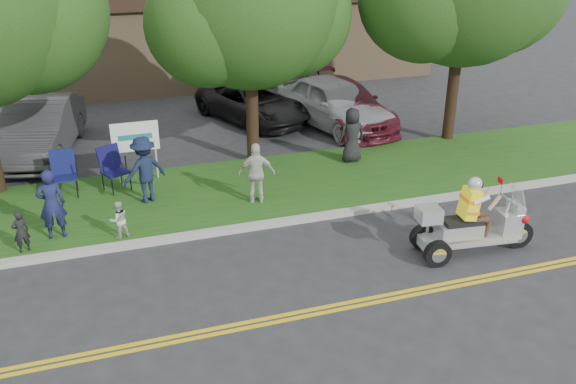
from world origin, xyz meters
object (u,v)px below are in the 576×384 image
object	(u,v)px
lawn_chair_a	(64,170)
spectator_adult_left	(52,204)
parked_car_far_right	(334,103)
parked_car_left	(40,128)
spectator_adult_right	(257,173)
parked_car_right	(342,104)
lawn_chair_b	(112,165)
parked_car_mid	(253,103)
trike_scooter	(471,227)

from	to	relation	value
lawn_chair_a	spectator_adult_left	xyz separation A→B (m)	(-0.21, -2.39, 0.16)
lawn_chair_a	parked_car_far_right	size ratio (longest dim) A/B	0.23
spectator_adult_left	parked_car_left	bearing A→B (deg)	-88.86
spectator_adult_right	parked_car_far_right	distance (m)	6.75
spectator_adult_left	spectator_adult_right	distance (m)	4.82
parked_car_right	parked_car_far_right	size ratio (longest dim) A/B	1.05
lawn_chair_b	spectator_adult_left	size ratio (longest dim) A/B	0.71
spectator_adult_left	parked_car_mid	world-z (taller)	spectator_adult_left
spectator_adult_right	parked_car_far_right	size ratio (longest dim) A/B	0.31
trike_scooter	parked_car_far_right	bearing A→B (deg)	93.18
parked_car_mid	parked_car_right	distance (m)	3.18
parked_car_left	parked_car_mid	distance (m)	7.11
lawn_chair_a	parked_car_right	size ratio (longest dim) A/B	0.22
parked_car_left	parked_car_mid	bearing A→B (deg)	21.32
lawn_chair_b	spectator_adult_left	distance (m)	2.74
parked_car_left	spectator_adult_left	bearing A→B (deg)	-73.67
spectator_adult_left	parked_car_left	world-z (taller)	spectator_adult_left
lawn_chair_a	parked_car_left	xyz separation A→B (m)	(-0.71, 3.51, 0.08)
spectator_adult_right	parked_car_mid	distance (m)	6.96
spectator_adult_right	parked_car_mid	bearing A→B (deg)	-89.42
lawn_chair_a	lawn_chair_b	xyz separation A→B (m)	(1.21, -0.05, 0.00)
trike_scooter	lawn_chair_b	world-z (taller)	trike_scooter
lawn_chair_b	parked_car_far_right	xyz separation A→B (m)	(7.58, 3.32, 0.09)
trike_scooter	parked_car_left	distance (m)	12.94
parked_car_left	trike_scooter	bearing A→B (deg)	-34.14
parked_car_left	parked_car_right	distance (m)	9.83
trike_scooter	spectator_adult_left	bearing A→B (deg)	164.65
lawn_chair_a	parked_car_right	bearing A→B (deg)	19.48
spectator_adult_right	parked_car_mid	xyz separation A→B (m)	(1.69, 6.75, -0.24)
trike_scooter	parked_car_right	xyz separation A→B (m)	(0.78, 9.02, 0.13)
parked_car_mid	parked_car_right	size ratio (longest dim) A/B	0.89
parked_car_left	parked_car_far_right	xyz separation A→B (m)	(9.50, -0.24, 0.01)
trike_scooter	spectator_adult_right	distance (m)	5.28
trike_scooter	parked_car_mid	xyz separation A→B (m)	(-2.05, 10.46, 0.02)
trike_scooter	parked_car_far_right	world-z (taller)	trike_scooter
lawn_chair_b	spectator_adult_left	bearing A→B (deg)	-147.50
parked_car_left	parked_car_far_right	world-z (taller)	parked_car_far_right
parked_car_mid	parked_car_right	xyz separation A→B (m)	(2.83, -1.44, 0.11)
parked_car_left	parked_car_mid	size ratio (longest dim) A/B	1.08
spectator_adult_left	parked_car_mid	distance (m)	9.64
lawn_chair_a	spectator_adult_right	world-z (taller)	spectator_adult_right
spectator_adult_left	parked_car_left	size ratio (longest dim) A/B	0.32
trike_scooter	lawn_chair_a	size ratio (longest dim) A/B	2.37
parked_car_left	parked_car_mid	world-z (taller)	parked_car_left
parked_car_mid	parked_car_far_right	distance (m)	2.90
lawn_chair_a	parked_car_far_right	bearing A→B (deg)	20.08
lawn_chair_a	spectator_adult_right	size ratio (longest dim) A/B	0.75
spectator_adult_right	trike_scooter	bearing A→B (deg)	149.89
spectator_adult_left	parked_car_mid	bearing A→B (deg)	-136.13
parked_car_mid	parked_car_far_right	xyz separation A→B (m)	(2.50, -1.46, 0.20)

